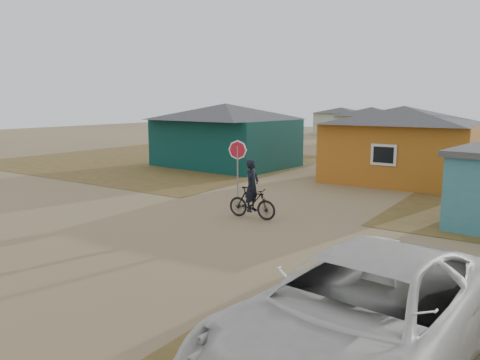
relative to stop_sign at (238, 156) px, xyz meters
name	(u,v)px	position (x,y,z in m)	size (l,w,h in m)	color
ground	(191,235)	(1.82, -5.19, -1.86)	(120.00, 120.00, 0.00)	#8B7450
grass_nw	(159,160)	(-12.18, 7.81, -1.85)	(20.00, 18.00, 0.00)	brown
house_teal	(226,134)	(-6.68, 8.31, 0.20)	(8.93, 7.08, 4.00)	#08312D
house_yellow	(402,143)	(4.32, 8.81, 0.15)	(7.72, 6.76, 3.90)	#AC631A
house_pale_west	(371,125)	(-4.18, 28.81, 0.00)	(7.04, 6.15, 3.60)	#AFBBA0
house_pale_north	(341,120)	(-12.18, 40.81, -0.10)	(6.28, 5.81, 3.40)	#AFBBA0
stop_sign	(238,156)	(0.00, 0.00, 0.00)	(0.82, 0.20, 2.53)	gray
cyclist	(252,197)	(2.25, -2.37, -1.09)	(1.90, 0.70, 2.11)	black
vehicle	(361,315)	(8.82, -9.46, -0.95)	(3.00, 6.50, 1.81)	silver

